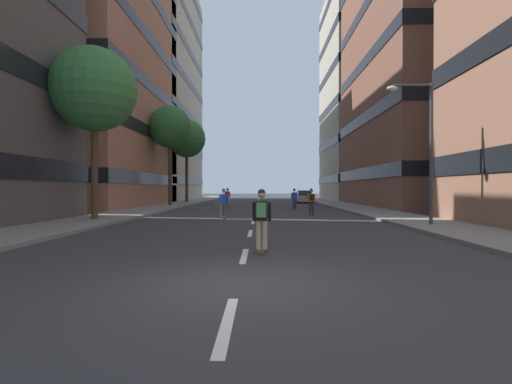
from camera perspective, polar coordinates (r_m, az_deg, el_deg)
ground_plane at (r=36.48m, az=0.15°, el=-2.24°), size 176.60×176.60×0.00m
sidewalk_left at (r=41.16m, az=-11.89°, el=-1.83°), size 3.54×80.94×0.14m
sidewalk_right at (r=40.97m, az=12.37°, el=-1.84°), size 3.54×80.94×0.14m
lane_markings at (r=37.54m, az=0.17°, el=-2.15°), size 0.16×67.20×0.01m
building_left_mid at (r=43.57m, az=-24.90°, el=19.48°), size 14.12×21.52×31.70m
building_left_far at (r=61.75m, az=-16.54°, el=14.95°), size 14.12×23.33×34.10m
building_right_mid at (r=42.45m, az=25.46°, el=16.49°), size 14.12×20.72×26.76m
building_right_far at (r=61.15m, az=17.44°, el=13.71°), size 14.12×16.50×31.24m
parked_car_near at (r=46.59m, az=7.27°, el=-0.77°), size 1.82×4.40×1.52m
street_tree_near at (r=38.75m, az=-12.88°, el=9.49°), size 4.15×4.15×9.79m
street_tree_mid at (r=46.76m, az=-10.44°, el=7.90°), size 4.56×4.56×9.93m
street_tree_far at (r=22.90m, az=-23.26°, el=13.99°), size 4.54×4.54×9.29m
streetlamp_right at (r=19.15m, az=23.95°, el=7.55°), size 2.13×0.30×6.50m
skater_0 at (r=22.56m, az=-4.95°, el=-1.48°), size 0.56×0.92×1.78m
skater_1 at (r=25.27m, az=8.38°, el=-1.19°), size 0.55×0.91×1.78m
skater_2 at (r=43.90m, az=-4.40°, el=-0.47°), size 0.54×0.91×1.78m
skater_3 at (r=10.53m, az=0.85°, el=-3.68°), size 0.54×0.91×1.78m
skater_4 at (r=31.92m, az=5.82°, el=-0.87°), size 0.57×0.92×1.78m
skater_5 at (r=39.73m, az=-4.27°, el=-0.58°), size 0.53×0.90×1.78m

